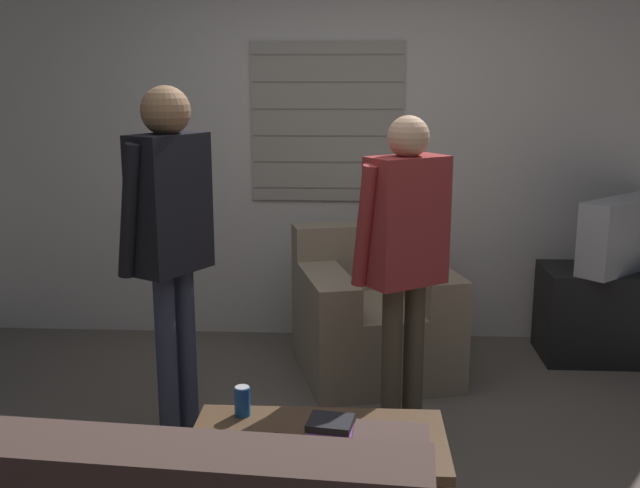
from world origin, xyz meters
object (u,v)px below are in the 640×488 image
Objects in this scene: tv at (624,234)px; spare_remote at (272,443)px; armchair_beige at (373,316)px; book_stack at (331,428)px; soda_can at (242,401)px; coffee_table at (318,446)px; person_left_standing at (169,222)px; person_right_standing at (404,244)px.

spare_remote is at bearing 3.04° from tv.
armchair_beige is 5.46× the size of book_stack.
tv is 5.57× the size of soda_can.
coffee_table is 0.58× the size of person_left_standing.
person_right_standing is at bearing 64.76° from coffee_table.
spare_remote is (0.57, -0.81, -0.69)m from person_left_standing.
person_right_standing is 12.69× the size of soda_can.
tv is 2.64m from book_stack.
tv is 3.63× the size of book_stack.
soda_can is at bearing 54.05° from armchair_beige.
tv reaches higher than armchair_beige.
person_left_standing is at bearing 28.13° from armchair_beige.
tv is (1.80, 1.95, 0.46)m from coffee_table.
coffee_table is at bearing 45.20° from spare_remote.
soda_can is (-2.12, -1.77, -0.35)m from tv.
book_stack is (0.79, -0.72, -0.67)m from person_left_standing.
person_left_standing reaches higher than book_stack.
book_stack is 0.41m from soda_can.
person_right_standing is 11.77× the size of spare_remote.
spare_remote is at bearing -156.16° from person_right_standing.
armchair_beige is at bearing 63.84° from person_right_standing.
tv reaches higher than coffee_table.
person_left_standing is 13.75× the size of soda_can.
tv is (1.56, 0.30, 0.46)m from armchair_beige.
book_stack is at bearing 43.72° from spare_remote.
book_stack reaches higher than coffee_table.
soda_can is (-0.57, -1.48, 0.11)m from armchair_beige.
person_left_standing is at bearing 148.07° from person_right_standing.
spare_remote is (-0.54, -0.86, -0.59)m from person_right_standing.
coffee_table is at bearing -149.35° from person_right_standing.
armchair_beige is 8.37× the size of soda_can.
spare_remote is at bearing 61.64° from armchair_beige.
soda_can is (-0.69, -0.60, -0.54)m from person_right_standing.
armchair_beige is at bearing 81.65° from coffee_table.
tv reaches higher than soda_can.
person_right_standing is at bearing 67.42° from book_stack.
spare_remote is (0.15, -0.26, -0.05)m from soda_can.
armchair_beige reaches higher than spare_remote.
person_left_standing is 1.11m from person_right_standing.
armchair_beige is at bearing 83.29° from book_stack.
book_stack is at bearing -102.40° from person_left_standing.
coffee_table is at bearing -161.66° from book_stack.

